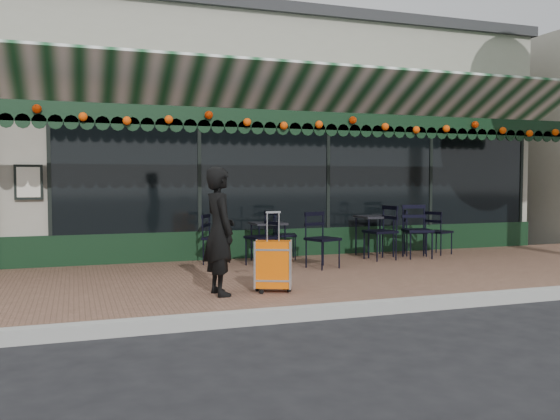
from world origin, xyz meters
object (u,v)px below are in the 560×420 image
object	(u,v)px
cafe_table_a	(375,220)
cafe_table_b	(268,226)
chair_a_left	(380,232)
chair_b_right	(285,236)
chair_a_right	(415,232)
chair_b_front	(323,240)
suitcase	(273,265)
chair_a_extra	(439,232)
chair_a_front	(417,231)
chair_b_left	(262,238)
chair_solo	(217,239)
woman	(220,231)

from	to	relation	value
cafe_table_a	cafe_table_b	bearing A→B (deg)	-178.21
chair_a_left	chair_b_right	bearing A→B (deg)	-118.00
chair_a_left	chair_a_right	distance (m)	0.94
chair_b_right	chair_b_front	distance (m)	1.19
suitcase	chair_b_front	size ratio (longest dim) A/B	1.10
chair_a_extra	chair_a_right	bearing A→B (deg)	69.36
cafe_table_b	chair_a_right	xyz separation A→B (m)	(2.80, -0.11, -0.18)
chair_a_extra	chair_a_front	bearing A→B (deg)	94.68
cafe_table_a	chair_a_front	distance (m)	0.79
chair_b_left	chair_b_front	bearing A→B (deg)	41.53
cafe_table_b	chair_solo	bearing A→B (deg)	178.13
cafe_table_b	chair_a_extra	bearing A→B (deg)	-1.90
woman	cafe_table_b	distance (m)	2.93
chair_a_front	chair_b_left	size ratio (longest dim) A/B	1.06
chair_a_left	chair_a_right	bearing A→B (deg)	101.82
chair_a_right	chair_b_right	distance (m)	2.45
chair_a_right	chair_a_extra	world-z (taller)	chair_a_right
chair_b_right	cafe_table_a	bearing A→B (deg)	-80.01
chair_b_left	woman	bearing A→B (deg)	-44.70
suitcase	woman	bearing A→B (deg)	-160.19
chair_a_left	chair_a_front	size ratio (longest dim) A/B	1.00
chair_a_left	chair_b_front	size ratio (longest dim) A/B	1.06
cafe_table_a	chair_a_right	xyz separation A→B (m)	(0.75, -0.18, -0.24)
chair_a_extra	suitcase	bearing A→B (deg)	100.24
chair_b_left	chair_b_front	distance (m)	1.00
chair_a_right	chair_b_right	size ratio (longest dim) A/B	1.03
woman	chair_b_left	size ratio (longest dim) A/B	1.72
chair_a_front	woman	bearing A→B (deg)	-140.60
chair_solo	woman	bearing A→B (deg)	-161.48
chair_a_right	chair_b_right	world-z (taller)	chair_a_right
chair_a_front	chair_solo	size ratio (longest dim) A/B	1.14
chair_a_left	chair_a_front	world-z (taller)	chair_a_front
chair_a_extra	chair_b_right	bearing A→B (deg)	62.94
chair_a_right	chair_b_left	xyz separation A→B (m)	(-3.05, -0.31, 0.02)
chair_a_front	chair_b_right	distance (m)	2.36
chair_a_right	chair_a_left	bearing A→B (deg)	132.98
cafe_table_a	chair_b_right	bearing A→B (deg)	175.30
suitcase	chair_a_left	xyz separation A→B (m)	(2.68, 2.17, 0.15)
chair_b_left	chair_b_front	size ratio (longest dim) A/B	1.00
cafe_table_b	chair_a_extra	xyz separation A→B (m)	(3.30, -0.11, -0.19)
suitcase	chair_a_right	bearing A→B (deg)	57.47
chair_a_right	chair_solo	bearing A→B (deg)	112.55
cafe_table_a	chair_solo	size ratio (longest dim) A/B	0.88
chair_a_left	chair_a_front	xyz separation A→B (m)	(0.74, -0.02, 0.00)
chair_a_extra	chair_b_left	bearing A→B (deg)	74.10
cafe_table_b	chair_a_left	xyz separation A→B (m)	(1.91, -0.41, -0.12)
chair_solo	cafe_table_b	bearing A→B (deg)	-61.10
chair_a_extra	cafe_table_b	bearing A→B (deg)	67.12
chair_b_left	chair_b_right	xyz separation A→B (m)	(0.62, 0.63, -0.04)
suitcase	chair_b_front	xyz separation A→B (m)	(1.36, 1.61, 0.12)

